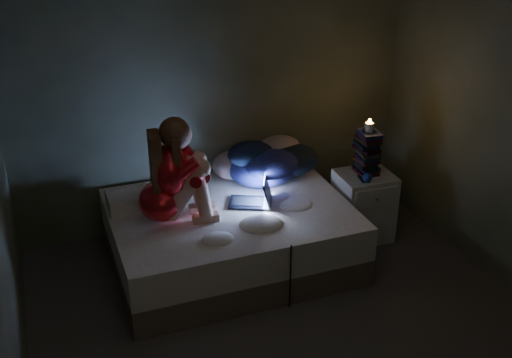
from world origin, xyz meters
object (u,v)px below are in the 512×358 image
nightstand (363,206)px  phone (364,179)px  laptop (249,191)px  woman (159,172)px  candle (369,130)px  bed (231,236)px

nightstand → phone: phone is taller
laptop → phone: size_ratio=2.44×
nightstand → phone: 0.33m
woman → nightstand: bearing=6.3°
nightstand → candle: candle is taller
bed → laptop: (0.17, 0.01, 0.38)m
phone → bed: bearing=-176.0°
woman → laptop: size_ratio=2.49×
laptop → candle: (1.10, 0.04, 0.36)m
bed → nightstand: 1.24m
bed → woman: bearing=-177.5°
woman → laptop: 0.79m
bed → candle: (1.27, 0.05, 0.75)m
nightstand → woman: bearing=-177.4°
bed → phone: 1.23m
phone → woman: bearing=-173.9°
woman → phone: 1.77m
bed → candle: candle is taller
woman → nightstand: woman is taller
woman → candle: bearing=7.9°
laptop → phone: 1.01m
bed → nightstand: nightstand is taller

